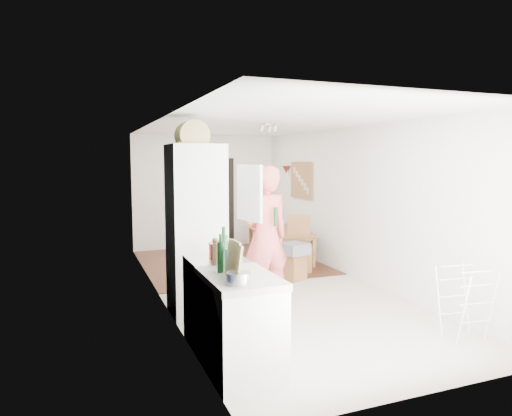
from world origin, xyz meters
TOP-DOWN VIEW (x-y plane):
  - room_shell at (0.00, 0.00)m, footprint 3.20×7.00m
  - floor at (0.00, 0.00)m, footprint 3.20×7.00m
  - wood_floor_overlay at (0.00, 1.85)m, footprint 3.20×3.30m
  - sage_wall_panel at (-1.59, -2.00)m, footprint 0.02×3.00m
  - tile_splashback at (-1.59, -2.55)m, footprint 0.02×1.90m
  - doorway_recess at (0.20, 3.48)m, footprint 0.90×0.04m
  - base_cabinet at (-1.30, -2.55)m, footprint 0.60×0.90m
  - worktop at (-1.30, -2.55)m, footprint 0.62×0.92m
  - range_cooker at (-1.30, -1.80)m, footprint 0.60×0.60m
  - cooker_top at (-1.30, -1.80)m, footprint 0.60×0.60m
  - fridge_housing at (-1.27, -0.78)m, footprint 0.66×0.66m
  - fridge_door at (-0.66, -1.08)m, footprint 0.14×0.56m
  - fridge_interior at (-0.96, -0.78)m, footprint 0.02×0.52m
  - pinboard at (1.58, 1.90)m, footprint 0.03×0.90m
  - pinboard_frame at (1.57, 1.90)m, footprint 0.00×0.94m
  - wall_sconce at (1.54, 2.55)m, footprint 0.18×0.18m
  - person at (-0.34, -0.82)m, footprint 0.87×0.63m
  - dining_table at (1.02, 1.63)m, footprint 0.94×1.52m
  - dining_chair at (0.95, 0.72)m, footprint 0.53×0.53m
  - stool at (0.60, 0.25)m, footprint 0.43×0.43m
  - grey_drape at (0.59, 0.21)m, footprint 0.49×0.49m
  - drying_rack at (1.24, -2.70)m, footprint 0.46×0.42m
  - bread_bin at (-1.32, -0.85)m, footprint 0.39×0.37m
  - red_casserole at (-1.24, -1.81)m, footprint 0.31×0.31m
  - steel_pan at (-1.41, -2.84)m, footprint 0.23×0.23m
  - held_bottle at (-0.27, -1.02)m, footprint 0.05×0.05m
  - bottle_a at (-1.36, -2.27)m, footprint 0.08×0.08m
  - bottle_b at (-1.43, -2.40)m, footprint 0.08×0.08m
  - bottle_c at (-1.37, -2.49)m, footprint 0.10×0.10m
  - pepper_mill_front at (-1.35, -2.17)m, footprint 0.07×0.07m
  - pepper_mill_back at (-1.40, -2.09)m, footprint 0.07×0.07m
  - chopping_boards at (-1.39, -2.67)m, footprint 0.10×0.25m

SIDE VIEW (x-z plane):
  - floor at x=0.00m, z-range -0.01..0.01m
  - wood_floor_overlay at x=0.00m, z-range 0.00..0.01m
  - stool at x=0.60m, z-range 0.00..0.43m
  - dining_table at x=1.02m, z-range 0.00..0.51m
  - drying_rack at x=1.24m, z-range 0.00..0.81m
  - base_cabinet at x=-1.30m, z-range 0.00..0.86m
  - range_cooker at x=-1.30m, z-range 0.00..0.88m
  - dining_chair at x=0.95m, z-range 0.00..0.97m
  - grey_drape at x=0.59m, z-range 0.43..0.61m
  - worktop at x=-1.30m, z-range 0.86..0.92m
  - cooker_top at x=-1.30m, z-range 0.88..0.92m
  - steel_pan at x=-1.41m, z-range 0.92..1.02m
  - doorway_recess at x=0.20m, z-range 0.00..2.00m
  - red_casserole at x=-1.24m, z-range 0.92..1.08m
  - pepper_mill_back at x=-1.40m, z-range 0.92..1.14m
  - pepper_mill_front at x=-1.35m, z-range 0.92..1.14m
  - bottle_c at x=-1.37m, z-range 0.92..1.15m
  - bottle_b at x=-1.43m, z-range 0.92..1.21m
  - fridge_housing at x=-1.27m, z-range 0.00..2.15m
  - bottle_a at x=-1.36m, z-range 0.92..1.25m
  - chopping_boards at x=-1.39m, z-range 0.92..1.26m
  - person at x=-0.34m, z-range 0.00..2.22m
  - tile_splashback at x=-1.59m, z-range 0.90..1.40m
  - held_bottle at x=-0.27m, z-range 1.10..1.35m
  - room_shell at x=0.00m, z-range 0.00..2.50m
  - fridge_door at x=-0.66m, z-range 1.20..1.90m
  - fridge_interior at x=-0.96m, z-range 1.22..1.88m
  - pinboard at x=1.58m, z-range 1.20..1.90m
  - pinboard_frame at x=1.57m, z-range 1.18..1.92m
  - wall_sconce at x=1.54m, z-range 1.67..1.83m
  - sage_wall_panel at x=-1.59m, z-range 1.20..2.50m
  - bread_bin at x=-1.32m, z-range 2.15..2.35m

